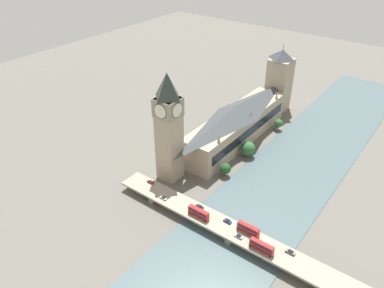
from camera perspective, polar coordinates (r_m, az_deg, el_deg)
The scene contains 18 objects.
ground_plane at distance 257.46m, azimuth 8.43°, elevation -1.16°, with size 600.00×600.00×0.00m, color #605E56.
river_water at distance 246.40m, azimuth 15.30°, elevation -3.71°, with size 56.04×360.00×0.30m, color #4C6066.
parliament_hall at distance 262.02m, azimuth 6.89°, elevation 3.19°, with size 22.44×101.78×28.48m.
clock_tower at distance 212.37m, azimuth -3.57°, elevation 2.94°, with size 13.38×13.38×67.60m.
victoria_tower at distance 308.99m, azimuth 13.15°, elevation 9.41°, with size 16.59×16.59×53.92m.
road_bridge at distance 191.10m, azimuth 6.33°, elevation -13.14°, with size 144.08×13.32×5.43m.
double_decker_bus_lead at distance 181.13m, azimuth 10.56°, elevation -15.10°, with size 11.95×2.47×4.92m.
double_decker_bus_mid at distance 187.99m, azimuth 8.55°, elevation -12.68°, with size 11.55×2.48×4.96m.
double_decker_bus_rear at distance 194.51m, azimuth 1.00°, elevation -10.41°, with size 11.90×2.56×4.88m.
car_northbound_lead at distance 186.87m, azimuth 7.12°, elevation -13.76°, with size 4.34×1.75×1.38m.
car_northbound_mid at distance 200.94m, azimuth 1.15°, elevation -9.52°, with size 4.50×1.91×1.33m.
car_northbound_tail at distance 206.93m, azimuth -4.36°, elevation -8.18°, with size 4.27×1.87×1.30m.
car_southbound_mid at distance 193.65m, azimuth 5.44°, elevation -11.60°, with size 4.20×1.91×1.50m.
car_southbound_tail at distance 218.70m, azimuth -6.35°, elevation -5.77°, with size 4.27×1.76×1.28m.
car_southbound_extra at distance 184.33m, azimuth 14.75°, elevation -15.62°, with size 4.66×1.80×1.49m.
tree_embankment_near at distance 230.06m, azimuth 5.10°, elevation -3.76°, with size 6.83×6.83×8.79m.
tree_embankment_mid at distance 284.85m, azimuth 13.03°, elevation 3.09°, with size 6.28×6.28×8.74m.
tree_embankment_far at distance 249.32m, azimuth 8.53°, elevation -0.71°, with size 9.60×9.60×10.89m.
Camera 1 is at (-98.28, 193.07, 139.10)m, focal length 35.00 mm.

